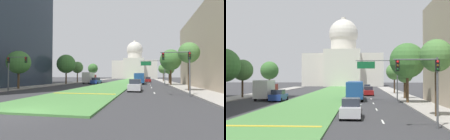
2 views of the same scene
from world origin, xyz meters
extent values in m
plane|color=#333335|center=(0.00, 59.81, 0.00)|extent=(263.15, 263.15, 0.00)
cube|color=#4C8442|center=(0.00, 53.83, 0.07)|extent=(8.78, 107.65, 0.14)
cube|color=gold|center=(0.00, 10.92, 0.16)|extent=(7.90, 0.50, 0.04)
cube|color=silver|center=(8.62, 14.92, 0.00)|extent=(0.16, 2.40, 0.01)
cube|color=silver|center=(8.62, 24.91, 0.00)|extent=(0.16, 2.40, 0.01)
cube|color=silver|center=(8.62, 33.21, 0.00)|extent=(0.16, 2.40, 0.01)
cube|color=silver|center=(8.62, 42.45, 0.00)|extent=(0.16, 2.40, 0.01)
cube|color=silver|center=(8.62, 54.65, 0.00)|extent=(0.16, 2.40, 0.01)
cube|color=#9E9991|center=(-14.85, 47.84, 0.07)|extent=(4.00, 107.65, 0.15)
cube|color=#9E9991|center=(14.85, 47.84, 0.07)|extent=(4.00, 107.65, 0.15)
cube|color=beige|center=(0.00, 119.61, 6.45)|extent=(31.51, 18.84, 12.90)
cube|color=beige|center=(0.00, 108.19, 7.10)|extent=(13.87, 4.00, 14.19)
cylinder|color=beige|center=(0.00, 119.61, 16.14)|extent=(10.47, 10.47, 6.49)
sphere|color=beige|center=(0.00, 119.61, 21.48)|extent=(11.99, 11.99, 11.99)
cylinder|color=beige|center=(0.00, 119.61, 26.88)|extent=(1.80, 1.80, 3.00)
cylinder|color=#515456|center=(12.35, 11.57, 2.60)|extent=(0.16, 0.16, 5.20)
cube|color=black|center=(12.35, 11.57, 4.60)|extent=(0.28, 0.24, 0.84)
sphere|color=red|center=(12.35, 11.43, 4.88)|extent=(0.18, 0.18, 0.18)
sphere|color=#4C380F|center=(12.35, 11.43, 4.60)|extent=(0.18, 0.18, 0.18)
sphere|color=#0F4219|center=(12.35, 11.43, 4.32)|extent=(0.18, 0.18, 0.18)
cylinder|color=#515456|center=(10.75, 11.57, 5.05)|extent=(3.20, 0.10, 0.10)
cube|color=black|center=(9.47, 11.57, 4.60)|extent=(0.28, 0.24, 0.84)
sphere|color=red|center=(9.47, 11.43, 4.88)|extent=(0.18, 0.18, 0.18)
sphere|color=#4C380F|center=(9.47, 11.43, 4.60)|extent=(0.18, 0.18, 0.18)
sphere|color=#0F4219|center=(9.47, 11.43, 4.32)|extent=(0.18, 0.18, 0.18)
cylinder|color=#515456|center=(12.55, 38.20, 3.25)|extent=(0.20, 0.20, 6.50)
cylinder|color=#515456|center=(9.30, 38.20, 6.30)|extent=(6.50, 0.12, 0.12)
cube|color=#146033|center=(7.68, 38.15, 5.60)|extent=(2.80, 0.08, 1.10)
cylinder|color=#4C3823|center=(13.76, 17.82, 2.45)|extent=(0.33, 0.33, 4.90)
sphere|color=#4C7F3D|center=(13.76, 17.82, 5.74)|extent=(3.06, 3.06, 3.06)
cylinder|color=#4C3823|center=(13.39, 33.32, 2.34)|extent=(0.36, 0.36, 4.67)
sphere|color=#3D7033|center=(13.39, 33.32, 6.04)|extent=(4.98, 4.98, 4.98)
cylinder|color=#4C3823|center=(-13.92, 42.82, 1.96)|extent=(0.34, 0.34, 3.91)
sphere|color=#4C7F3D|center=(-13.92, 42.82, 4.94)|extent=(3.72, 3.72, 3.72)
cylinder|color=#4C3823|center=(14.27, 42.25, 1.69)|extent=(0.42, 0.42, 3.38)
sphere|color=#4C7F3D|center=(14.27, 42.25, 4.16)|extent=(2.83, 2.83, 2.83)
cylinder|color=#4C3823|center=(-13.36, 57.72, 2.02)|extent=(0.38, 0.38, 4.05)
sphere|color=#3D7033|center=(-13.36, 57.72, 5.16)|extent=(4.02, 4.02, 4.02)
cylinder|color=#4C3823|center=(14.21, 57.96, 1.94)|extent=(0.30, 0.30, 3.88)
sphere|color=#4C7F3D|center=(14.21, 57.96, 4.87)|extent=(3.61, 3.61, 3.61)
cube|color=#BCBCC1|center=(5.91, 17.08, 0.66)|extent=(1.94, 4.72, 0.88)
cube|color=#282D38|center=(5.92, 17.27, 1.45)|extent=(1.66, 2.28, 0.72)
cylinder|color=black|center=(6.70, 15.17, 0.32)|extent=(0.23, 0.64, 0.64)
cylinder|color=black|center=(5.03, 15.21, 0.32)|extent=(0.23, 0.64, 0.64)
cylinder|color=black|center=(6.79, 18.95, 0.32)|extent=(0.23, 0.64, 0.64)
cylinder|color=black|center=(5.12, 18.99, 0.32)|extent=(0.23, 0.64, 0.64)
cube|color=navy|center=(-5.77, 36.25, 0.65)|extent=(1.97, 4.67, 0.86)
cube|color=#282D38|center=(-5.77, 36.07, 1.43)|extent=(1.70, 2.25, 0.70)
cylinder|color=black|center=(-6.61, 38.13, 0.32)|extent=(0.23, 0.64, 0.64)
cylinder|color=black|center=(-4.87, 38.11, 0.32)|extent=(0.23, 0.64, 0.64)
cylinder|color=black|center=(-6.67, 34.40, 0.32)|extent=(0.23, 0.64, 0.64)
cylinder|color=black|center=(-4.93, 34.37, 0.32)|extent=(0.23, 0.64, 0.64)
cube|color=maroon|center=(8.41, 51.91, 0.66)|extent=(1.98, 4.64, 0.88)
cube|color=#282D38|center=(8.41, 52.10, 1.46)|extent=(1.70, 2.24, 0.72)
cylinder|color=black|center=(9.31, 50.08, 0.32)|extent=(0.23, 0.64, 0.64)
cylinder|color=black|center=(7.59, 50.05, 0.32)|extent=(0.23, 0.64, 0.64)
cylinder|color=black|center=(9.23, 53.78, 0.32)|extent=(0.23, 0.64, 0.64)
cylinder|color=black|center=(7.51, 53.74, 0.32)|extent=(0.23, 0.64, 0.64)
cube|color=brown|center=(6.12, 64.20, 0.64)|extent=(2.09, 4.45, 0.84)
cube|color=#282D38|center=(6.13, 64.38, 1.40)|extent=(1.75, 2.17, 0.69)
cylinder|color=black|center=(6.90, 62.43, 0.32)|extent=(0.25, 0.65, 0.64)
cylinder|color=black|center=(5.18, 62.52, 0.32)|extent=(0.25, 0.65, 0.64)
cylinder|color=black|center=(7.06, 65.89, 0.32)|extent=(0.25, 0.65, 0.64)
cylinder|color=black|center=(5.34, 65.98, 0.32)|extent=(0.25, 0.65, 0.64)
cube|color=navy|center=(8.67, 74.91, 0.61)|extent=(2.05, 4.39, 0.78)
cube|color=#282D38|center=(8.66, 75.08, 1.32)|extent=(1.72, 2.14, 0.64)
cylinder|color=black|center=(9.59, 73.26, 0.32)|extent=(0.25, 0.65, 0.64)
cylinder|color=black|center=(7.92, 73.17, 0.32)|extent=(0.25, 0.65, 0.64)
cylinder|color=black|center=(9.42, 76.65, 0.32)|extent=(0.25, 0.65, 0.64)
cylinder|color=black|center=(7.75, 76.57, 0.32)|extent=(0.25, 0.65, 0.64)
cube|color=maroon|center=(-8.42, 40.77, 1.45)|extent=(2.30, 2.00, 2.20)
cube|color=silver|center=(-8.42, 37.57, 1.80)|extent=(2.30, 4.40, 2.80)
cylinder|color=black|center=(-9.47, 40.77, 0.45)|extent=(0.30, 0.90, 0.90)
cylinder|color=black|center=(-7.37, 40.77, 0.45)|extent=(0.30, 0.90, 0.90)
cylinder|color=black|center=(-9.47, 36.47, 0.45)|extent=(0.30, 0.90, 0.90)
cylinder|color=black|center=(-7.37, 36.47, 0.45)|extent=(0.30, 0.90, 0.90)
cube|color=#1E4C8C|center=(5.91, 39.75, 1.70)|extent=(2.50, 11.00, 2.50)
cube|color=#232833|center=(5.91, 39.75, 2.05)|extent=(2.52, 10.12, 0.90)
cylinder|color=black|center=(7.06, 35.45, 0.50)|extent=(0.32, 1.00, 1.00)
cylinder|color=black|center=(4.76, 35.45, 0.50)|extent=(0.32, 1.00, 1.00)
cylinder|color=black|center=(7.06, 43.65, 0.50)|extent=(0.32, 1.00, 1.00)
cylinder|color=black|center=(4.76, 43.65, 0.50)|extent=(0.32, 1.00, 1.00)
camera|label=1|loc=(7.37, -9.10, 2.39)|focal=27.51mm
camera|label=2|loc=(6.69, -12.20, 3.80)|focal=51.30mm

